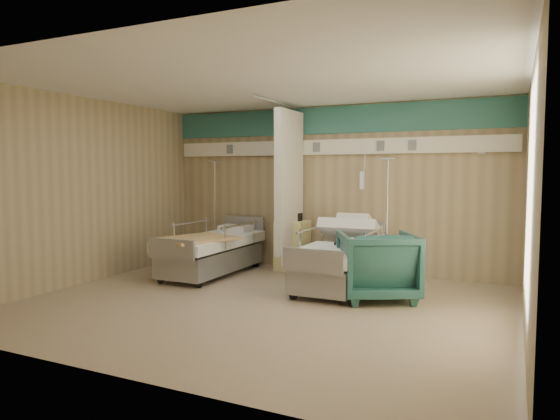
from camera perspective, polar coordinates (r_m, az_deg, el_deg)
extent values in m
cube|color=tan|center=(6.46, -2.07, -10.74)|extent=(6.00, 5.00, 0.00)
cube|color=tan|center=(8.54, 5.64, 2.46)|extent=(6.00, 0.04, 2.80)
cube|color=tan|center=(4.19, -18.02, 0.22)|extent=(6.00, 0.04, 2.80)
cube|color=tan|center=(8.08, -21.37, 2.06)|extent=(0.04, 5.00, 2.80)
cube|color=tan|center=(5.55, 26.59, 0.95)|extent=(0.04, 5.00, 2.80)
cube|color=white|center=(6.34, -2.14, 14.50)|extent=(6.00, 5.00, 0.04)
cube|color=#2F6E67|center=(8.56, 5.65, 10.17)|extent=(6.00, 0.04, 0.45)
cube|color=white|center=(8.50, 5.56, 7.17)|extent=(5.88, 0.08, 0.25)
cylinder|color=silver|center=(7.97, 0.02, 12.14)|extent=(0.03, 1.80, 0.03)
cube|color=beige|center=(8.22, 1.06, 3.17)|extent=(0.12, 0.90, 2.35)
cube|color=#E4DF8E|center=(8.56, 1.43, -4.08)|extent=(0.50, 0.48, 0.85)
imported|color=#1F4F49|center=(6.76, 11.04, -6.23)|extent=(1.31, 1.32, 0.90)
cube|color=silver|center=(6.65, 10.80, -2.18)|extent=(0.79, 0.75, 0.07)
cylinder|color=silver|center=(7.99, 12.03, -7.78)|extent=(0.34, 0.34, 0.03)
cylinder|color=silver|center=(7.85, 12.14, -1.16)|extent=(0.03, 0.03, 1.88)
cylinder|color=silver|center=(7.82, 12.25, 5.72)|extent=(0.23, 0.03, 0.03)
cylinder|color=silver|center=(9.30, -7.39, -5.99)|extent=(0.34, 0.34, 0.03)
cylinder|color=silver|center=(9.18, -7.45, -0.29)|extent=(0.03, 0.03, 1.88)
cylinder|color=silver|center=(9.15, -7.51, 5.59)|extent=(0.23, 0.03, 0.03)
cube|color=black|center=(7.26, 6.87, -3.85)|extent=(0.19, 0.12, 0.04)
cube|color=tan|center=(7.86, -9.64, -3.25)|extent=(1.22, 1.36, 0.04)
cube|color=black|center=(8.52, 1.66, -0.79)|extent=(0.24, 0.16, 0.13)
cylinder|color=white|center=(8.59, 0.41, -0.70)|extent=(0.11, 0.11, 0.14)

